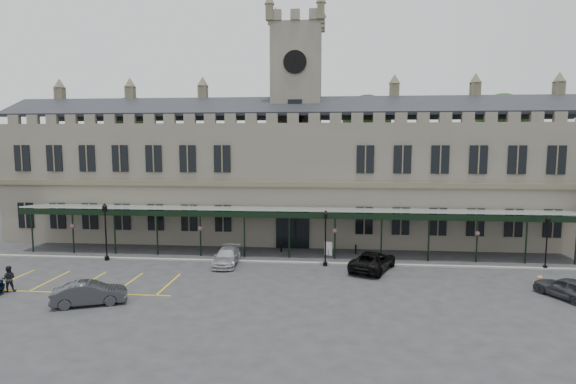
# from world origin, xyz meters

# --- Properties ---
(ground) EXTENTS (140.00, 140.00, 0.00)m
(ground) POSITION_xyz_m (0.00, 0.00, 0.00)
(ground) COLOR #2B2B2E
(station_building) EXTENTS (60.00, 10.36, 17.30)m
(station_building) POSITION_xyz_m (0.00, 15.91, 6.47)
(station_building) COLOR #615B51
(station_building) RESTS_ON ground
(clock_tower) EXTENTS (5.60, 5.60, 24.80)m
(clock_tower) POSITION_xyz_m (0.00, 16.00, 13.11)
(clock_tower) COLOR #615B51
(clock_tower) RESTS_ON ground
(canopy) EXTENTS (50.00, 4.10, 4.30)m
(canopy) POSITION_xyz_m (0.00, 7.46, 2.40)
(canopy) COLOR #8C9E93
(canopy) RESTS_ON ground
(kerb) EXTENTS (60.00, 0.40, 0.12)m
(kerb) POSITION_xyz_m (0.00, 5.50, 0.06)
(kerb) COLOR gray
(kerb) RESTS_ON ground
(parking_markings) EXTENTS (16.00, 6.00, 0.01)m
(parking_markings) POSITION_xyz_m (-14.00, -1.50, 0.00)
(parking_markings) COLOR gold
(parking_markings) RESTS_ON ground
(tree_behind_left) EXTENTS (6.00, 6.00, 16.00)m
(tree_behind_left) POSITION_xyz_m (-22.00, 25.00, 12.81)
(tree_behind_left) COLOR #332314
(tree_behind_left) RESTS_ON ground
(tree_behind_mid) EXTENTS (6.00, 6.00, 16.00)m
(tree_behind_mid) POSITION_xyz_m (8.00, 25.00, 12.81)
(tree_behind_mid) COLOR #332314
(tree_behind_mid) RESTS_ON ground
(tree_behind_right) EXTENTS (6.00, 6.00, 16.00)m
(tree_behind_right) POSITION_xyz_m (24.00, 25.00, 12.81)
(tree_behind_right) COLOR #332314
(tree_behind_right) RESTS_ON ground
(lamp_post_left) EXTENTS (0.47, 0.47, 5.02)m
(lamp_post_left) POSITION_xyz_m (-15.68, 4.96, 2.98)
(lamp_post_left) COLOR black
(lamp_post_left) RESTS_ON ground
(lamp_post_mid) EXTENTS (0.44, 0.44, 4.68)m
(lamp_post_mid) POSITION_xyz_m (3.20, 4.89, 2.77)
(lamp_post_mid) COLOR black
(lamp_post_mid) RESTS_ON ground
(lamp_post_right) EXTENTS (0.42, 0.42, 4.41)m
(lamp_post_right) POSITION_xyz_m (20.88, 5.57, 2.61)
(lamp_post_right) COLOR black
(lamp_post_right) RESTS_ON ground
(traffic_cone) EXTENTS (0.44, 0.44, 0.70)m
(traffic_cone) POSITION_xyz_m (18.77, 1.78, 0.34)
(traffic_cone) COLOR #E55407
(traffic_cone) RESTS_ON ground
(sign_board) EXTENTS (0.71, 0.19, 1.23)m
(sign_board) POSITION_xyz_m (3.44, 8.44, 0.60)
(sign_board) COLOR black
(sign_board) RESTS_ON ground
(bollard_left) EXTENTS (0.16, 0.16, 0.90)m
(bollard_left) POSITION_xyz_m (-0.94, 9.30, 0.45)
(bollard_left) COLOR black
(bollard_left) RESTS_ON ground
(bollard_right) EXTENTS (0.15, 0.15, 0.86)m
(bollard_right) POSITION_xyz_m (5.95, 9.16, 0.43)
(bollard_right) COLOR black
(bollard_right) RESTS_ON ground
(car_left_b) EXTENTS (4.66, 3.05, 1.45)m
(car_left_b) POSITION_xyz_m (-11.50, -5.38, 0.73)
(car_left_b) COLOR #303236
(car_left_b) RESTS_ON ground
(car_taxi) EXTENTS (2.12, 4.76, 1.36)m
(car_taxi) POSITION_xyz_m (-5.00, 4.51, 0.68)
(car_taxi) COLOR #A5A8AD
(car_taxi) RESTS_ON ground
(car_van) EXTENTS (4.51, 5.99, 1.51)m
(car_van) POSITION_xyz_m (7.00, 4.01, 0.76)
(car_van) COLOR black
(car_van) RESTS_ON ground
(car_right_a) EXTENTS (3.43, 4.50, 1.43)m
(car_right_a) POSITION_xyz_m (19.00, -1.54, 0.71)
(car_right_a) COLOR #303236
(car_right_a) RESTS_ON ground
(person_b) EXTENTS (1.08, 0.99, 1.79)m
(person_b) POSITION_xyz_m (-18.30, -3.55, 0.90)
(person_b) COLOR black
(person_b) RESTS_ON ground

